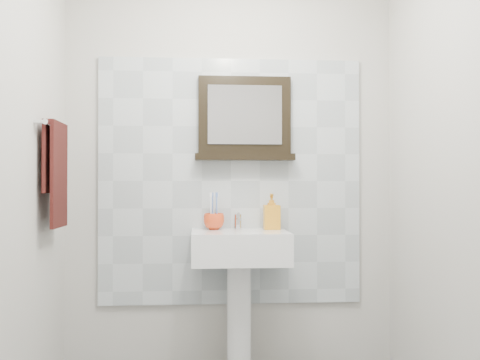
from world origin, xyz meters
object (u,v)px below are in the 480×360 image
(soap_dispenser, at_px, (272,211))
(framed_mirror, at_px, (245,121))
(toothbrush_cup, at_px, (214,221))
(hand_towel, at_px, (56,166))
(pedestal_sink, at_px, (240,263))

(soap_dispenser, xyz_separation_m, framed_mirror, (-0.16, 0.08, 0.55))
(toothbrush_cup, height_order, hand_towel, hand_towel)
(toothbrush_cup, distance_m, hand_towel, 0.96)
(soap_dispenser, relative_size, hand_towel, 0.39)
(framed_mirror, bearing_deg, hand_towel, -157.97)
(framed_mirror, relative_size, hand_towel, 1.10)
(pedestal_sink, height_order, soap_dispenser, soap_dispenser)
(soap_dispenser, bearing_deg, framed_mirror, 154.59)
(soap_dispenser, bearing_deg, hand_towel, -163.24)
(pedestal_sink, xyz_separation_m, framed_mirror, (0.04, 0.19, 0.84))
(pedestal_sink, distance_m, framed_mirror, 0.86)
(soap_dispenser, distance_m, hand_towel, 1.25)
(soap_dispenser, xyz_separation_m, hand_towel, (-1.18, -0.34, 0.26))
(toothbrush_cup, relative_size, framed_mirror, 0.20)
(pedestal_sink, relative_size, framed_mirror, 1.60)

